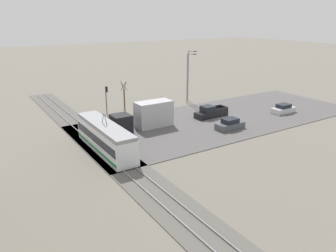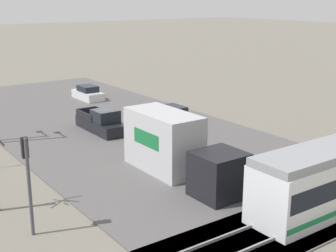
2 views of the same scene
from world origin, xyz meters
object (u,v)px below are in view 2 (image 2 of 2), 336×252
object	(u,v)px
sedan_car_1	(88,94)
traffic_light_pole	(28,172)
sedan_car_0	(173,116)
pickup_truck	(102,123)
box_truck	(176,148)

from	to	relation	value
sedan_car_1	traffic_light_pole	size ratio (longest dim) A/B	0.92
sedan_car_1	traffic_light_pole	xyz separation A→B (m)	(15.16, 25.08, 2.36)
sedan_car_0	pickup_truck	bearing A→B (deg)	166.59
pickup_truck	traffic_light_pole	bearing A→B (deg)	51.38
box_truck	sedan_car_0	xyz separation A→B (m)	(-6.96, -9.78, -1.07)
box_truck	sedan_car_0	distance (m)	12.05
pickup_truck	traffic_light_pole	world-z (taller)	traffic_light_pole
sedan_car_0	traffic_light_pole	distance (m)	20.52
pickup_truck	sedan_car_0	bearing A→B (deg)	166.59
sedan_car_1	traffic_light_pole	distance (m)	29.40
sedan_car_1	box_truck	bearing A→B (deg)	-103.37
sedan_car_0	sedan_car_1	world-z (taller)	sedan_car_0
traffic_light_pole	box_truck	bearing A→B (deg)	-168.29
pickup_truck	sedan_car_0	distance (m)	6.23
pickup_truck	sedan_car_1	bearing A→B (deg)	-111.17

